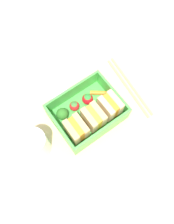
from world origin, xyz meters
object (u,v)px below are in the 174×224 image
(sandwich_center, at_px, (76,130))
(broccoli_floret, at_px, (62,114))
(drinking_glass, at_px, (36,144))
(folded_napkin, at_px, (59,71))
(sandwich_left, at_px, (110,107))
(carrot_stick_far_left, at_px, (98,93))
(sandwich_center_left, at_px, (93,118))
(chopstick_pair, at_px, (130,87))
(strawberry_left, at_px, (74,106))
(strawberry_far_left, at_px, (88,99))

(sandwich_center, bearing_deg, broccoli_floret, -85.72)
(sandwich_center, distance_m, drinking_glass, 0.10)
(drinking_glass, bearing_deg, folded_napkin, -136.31)
(sandwich_left, bearing_deg, folded_napkin, -78.92)
(carrot_stick_far_left, relative_size, folded_napkin, 0.30)
(sandwich_center_left, distance_m, carrot_stick_far_left, 0.09)
(sandwich_center_left, distance_m, chopstick_pair, 0.15)
(strawberry_left, relative_size, folded_napkin, 0.22)
(sandwich_left, relative_size, sandwich_center, 1.00)
(sandwich_left, relative_size, drinking_glass, 0.74)
(sandwich_left, xyz_separation_m, folded_napkin, (0.04, -0.18, -0.04))
(strawberry_far_left, distance_m, chopstick_pair, 0.13)
(broccoli_floret, relative_size, drinking_glass, 0.47)
(strawberry_left, height_order, chopstick_pair, strawberry_left)
(strawberry_far_left, height_order, drinking_glass, drinking_glass)
(chopstick_pair, height_order, drinking_glass, drinking_glass)
(sandwich_center_left, distance_m, sandwich_center, 0.05)
(sandwich_center_left, xyz_separation_m, carrot_stick_far_left, (-0.06, -0.06, -0.03))
(folded_napkin, bearing_deg, broccoli_floret, 61.20)
(carrot_stick_far_left, distance_m, folded_napkin, 0.13)
(strawberry_left, xyz_separation_m, chopstick_pair, (-0.16, 0.04, -0.02))
(sandwich_center, height_order, carrot_stick_far_left, sandwich_center)
(chopstick_pair, bearing_deg, folded_napkin, -50.54)
(carrot_stick_far_left, height_order, strawberry_far_left, strawberry_far_left)
(sandwich_center_left, height_order, carrot_stick_far_left, sandwich_center_left)
(strawberry_left, bearing_deg, sandwich_center_left, 105.33)
(strawberry_far_left, height_order, strawberry_left, strawberry_far_left)
(sandwich_center_left, relative_size, strawberry_left, 1.95)
(strawberry_far_left, bearing_deg, broccoli_floret, -0.42)
(strawberry_left, bearing_deg, broccoli_floret, 6.15)
(chopstick_pair, relative_size, folded_napkin, 1.40)
(sandwich_left, height_order, chopstick_pair, sandwich_left)
(sandwich_center, bearing_deg, sandwich_left, 180.00)
(drinking_glass, bearing_deg, strawberry_far_left, -170.86)
(carrot_stick_far_left, height_order, broccoli_floret, broccoli_floret)
(sandwich_center, height_order, chopstick_pair, sandwich_center)
(sandwich_left, bearing_deg, sandwich_center, 0.00)
(sandwich_center_left, relative_size, drinking_glass, 0.74)
(carrot_stick_far_left, xyz_separation_m, chopstick_pair, (-0.09, 0.03, -0.01))
(sandwich_center_left, height_order, strawberry_far_left, sandwich_center_left)
(sandwich_left, height_order, strawberry_left, sandwich_left)
(sandwich_center, bearing_deg, drinking_glass, -16.10)
(broccoli_floret, bearing_deg, chopstick_pair, 170.71)
(strawberry_left, relative_size, chopstick_pair, 0.16)
(chopstick_pair, height_order, folded_napkin, chopstick_pair)
(sandwich_center, xyz_separation_m, chopstick_pair, (-0.20, -0.02, -0.04))
(sandwich_left, xyz_separation_m, sandwich_center, (0.10, 0.00, 0.00))
(strawberry_left, bearing_deg, strawberry_far_left, 173.08)
(carrot_stick_far_left, xyz_separation_m, strawberry_far_left, (0.04, 0.00, 0.01))
(strawberry_left, distance_m, chopstick_pair, 0.17)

